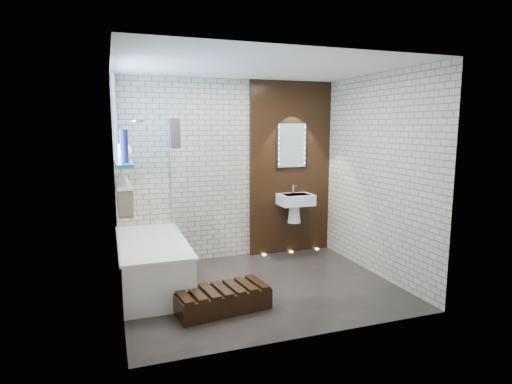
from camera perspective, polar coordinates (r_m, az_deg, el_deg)
name	(u,v)px	position (r m, az deg, el deg)	size (l,w,h in m)	color
ground	(260,287)	(5.26, 0.55, -12.71)	(3.20, 3.20, 0.00)	black
room_shell	(260,181)	(4.94, 0.58, 1.47)	(3.24, 3.20, 2.60)	#BCB195
walnut_panel	(290,168)	(6.46, 4.67, 3.20)	(1.30, 0.06, 2.60)	black
clerestory_window	(116,129)	(4.95, -18.39, 8.02)	(0.18, 1.00, 0.94)	#7FADE0
display_niche	(123,195)	(4.81, -17.46, -0.35)	(0.14, 1.30, 0.26)	teal
bathtub	(152,264)	(5.33, -13.80, -9.36)	(0.79, 1.74, 0.70)	white
bath_screen	(174,177)	(5.59, -11.00, 1.97)	(0.01, 0.78, 1.40)	white
towel	(174,133)	(5.41, -10.97, 7.80)	(0.11, 0.28, 0.37)	black
shower_head	(137,121)	(5.56, -15.76, 9.20)	(0.18, 0.18, 0.02)	silver
washbasin	(295,204)	(6.36, 5.33, -1.56)	(0.50, 0.36, 0.58)	white
led_mirror	(292,145)	(6.40, 4.85, 6.28)	(0.50, 0.02, 0.70)	black
walnut_step	(222,300)	(4.65, -4.61, -14.31)	(0.99, 0.44, 0.22)	black
niche_bottles	(124,200)	(4.67, -17.38, -1.05)	(0.06, 0.86, 0.14)	#964117
sill_vases	(123,150)	(5.01, -17.47, 5.39)	(0.20, 0.54, 0.35)	white
floor_uplights	(291,252)	(6.65, 4.78, -8.03)	(0.96, 0.06, 0.01)	#FFD899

